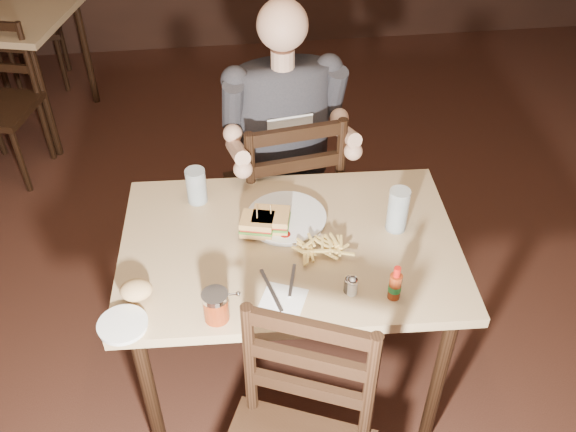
{
  "coord_description": "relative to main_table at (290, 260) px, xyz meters",
  "views": [
    {
      "loc": [
        -0.24,
        -1.33,
        2.29
      ],
      "look_at": [
        -0.03,
        0.34,
        0.85
      ],
      "focal_mm": 40.0,
      "sensor_mm": 36.0,
      "label": 1
    }
  ],
  "objects": [
    {
      "name": "glass_left",
      "position": [
        -0.31,
        0.28,
        0.15
      ],
      "size": [
        0.08,
        0.08,
        0.14
      ],
      "primitive_type": "cylinder",
      "rotation": [
        0.0,
        0.0,
        -0.05
      ],
      "color": "silver",
      "rests_on": "main_table"
    },
    {
      "name": "bg_table",
      "position": [
        -1.44,
        2.21,
        -0.01
      ],
      "size": [
        0.98,
        0.98,
        0.77
      ],
      "rotation": [
        0.0,
        0.0,
        -0.26
      ],
      "color": "tan",
      "rests_on": "ground"
    },
    {
      "name": "chair_far",
      "position": [
        0.05,
        0.6,
        -0.19
      ],
      "size": [
        0.53,
        0.56,
        0.99
      ],
      "primitive_type": null,
      "rotation": [
        0.0,
        0.0,
        3.29
      ],
      "color": "black",
      "rests_on": "ground"
    },
    {
      "name": "sandwich_right",
      "position": [
        -0.06,
        0.07,
        0.15
      ],
      "size": [
        0.15,
        0.13,
        0.11
      ],
      "primitive_type": null,
      "rotation": [
        0.0,
        0.0,
        -0.22
      ],
      "color": "#DDA95D",
      "rests_on": "dinner_plate"
    },
    {
      "name": "hot_sauce",
      "position": [
        0.3,
        -0.29,
        0.15
      ],
      "size": [
        0.04,
        0.04,
        0.13
      ],
      "primitive_type": null,
      "rotation": [
        0.0,
        0.0,
        -0.05
      ],
      "color": "maroon",
      "rests_on": "main_table"
    },
    {
      "name": "fries_pile",
      "position": [
        0.1,
        -0.08,
        0.12
      ],
      "size": [
        0.22,
        0.16,
        0.04
      ],
      "primitive_type": null,
      "rotation": [
        0.0,
        0.0,
        -0.05
      ],
      "color": "#E3BD57",
      "rests_on": "dinner_plate"
    },
    {
      "name": "sandwich_left",
      "position": [
        -0.11,
        0.06,
        0.15
      ],
      "size": [
        0.13,
        0.12,
        0.1
      ],
      "primitive_type": null,
      "rotation": [
        0.0,
        0.0,
        -0.25
      ],
      "color": "#DDA95D",
      "rests_on": "dinner_plate"
    },
    {
      "name": "syrup_dispenser",
      "position": [
        -0.26,
        -0.31,
        0.14
      ],
      "size": [
        0.09,
        0.09,
        0.11
      ],
      "primitive_type": null,
      "rotation": [
        0.0,
        0.0,
        -0.05
      ],
      "color": "maroon",
      "rests_on": "main_table"
    },
    {
      "name": "diner",
      "position": [
        0.05,
        0.56,
        0.27
      ],
      "size": [
        0.57,
        0.47,
        0.89
      ],
      "primitive_type": null,
      "rotation": [
        0.0,
        0.0,
        0.15
      ],
      "color": "#2D2C31",
      "rests_on": "chair_far"
    },
    {
      "name": "bg_chair_far",
      "position": [
        -1.44,
        2.76,
        -0.27
      ],
      "size": [
        0.43,
        0.46,
        0.84
      ],
      "primitive_type": null,
      "rotation": [
        0.0,
        0.0,
        3.25
      ],
      "color": "black",
      "rests_on": "ground"
    },
    {
      "name": "napkin",
      "position": [
        -0.05,
        -0.26,
        0.09
      ],
      "size": [
        0.17,
        0.17,
        0.0
      ],
      "primitive_type": "cube",
      "rotation": [
        0.0,
        0.0,
        -0.4
      ],
      "color": "white",
      "rests_on": "main_table"
    },
    {
      "name": "glass_right",
      "position": [
        0.38,
        0.03,
        0.17
      ],
      "size": [
        0.08,
        0.08,
        0.17
      ],
      "primitive_type": "cylinder",
      "rotation": [
        0.0,
        0.0,
        -0.05
      ],
      "color": "silver",
      "rests_on": "main_table"
    },
    {
      "name": "knife",
      "position": [
        -0.09,
        -0.22,
        0.09
      ],
      "size": [
        0.06,
        0.19,
        0.0
      ],
      "primitive_type": "cube",
      "rotation": [
        0.0,
        0.0,
        0.24
      ],
      "color": "silver",
      "rests_on": "napkin"
    },
    {
      "name": "room_shell",
      "position": [
        0.03,
        -0.29,
        0.71
      ],
      "size": [
        7.0,
        7.0,
        7.0
      ],
      "color": "black",
      "rests_on": "ground"
    },
    {
      "name": "salt_shaker",
      "position": [
        0.17,
        -0.26,
        0.12
      ],
      "size": [
        0.04,
        0.04,
        0.06
      ],
      "primitive_type": null,
      "rotation": [
        0.0,
        0.0,
        -0.05
      ],
      "color": "white",
      "rests_on": "main_table"
    },
    {
      "name": "bread_roll",
      "position": [
        -0.51,
        -0.2,
        0.13
      ],
      "size": [
        0.11,
        0.09,
        0.06
      ],
      "primitive_type": "ellipsoid",
      "rotation": [
        0.0,
        0.0,
        -0.05
      ],
      "color": "tan",
      "rests_on": "side_plate"
    },
    {
      "name": "side_plate",
      "position": [
        -0.55,
        -0.31,
        0.09
      ],
      "size": [
        0.16,
        0.16,
        0.01
      ],
      "primitive_type": "cylinder",
      "rotation": [
        0.0,
        0.0,
        -0.05
      ],
      "color": "white",
      "rests_on": "main_table"
    },
    {
      "name": "main_table",
      "position": [
        0.0,
        0.0,
        0.0
      ],
      "size": [
        1.21,
        0.84,
        0.77
      ],
      "rotation": [
        0.0,
        0.0,
        -0.05
      ],
      "color": "tan",
      "rests_on": "ground"
    },
    {
      "name": "ketchup_dollop",
      "position": [
        -0.01,
        0.02,
        0.1
      ],
      "size": [
        0.04,
        0.04,
        0.01
      ],
      "primitive_type": "ellipsoid",
      "rotation": [
        0.0,
        0.0,
        -0.05
      ],
      "color": "maroon",
      "rests_on": "dinner_plate"
    },
    {
      "name": "pepper_shaker",
      "position": [
        0.16,
        -0.25,
        0.11
      ],
      "size": [
        0.03,
        0.03,
        0.06
      ],
      "primitive_type": null,
      "rotation": [
        0.0,
        0.0,
        -0.05
      ],
      "color": "#38332D",
      "rests_on": "main_table"
    },
    {
      "name": "dinner_plate",
      "position": [
        0.0,
        0.12,
        0.09
      ],
      "size": [
        0.29,
        0.29,
        0.02
      ],
      "primitive_type": "cylinder",
      "rotation": [
        0.0,
        0.0,
        -0.05
      ],
      "color": "white",
      "rests_on": "main_table"
    },
    {
      "name": "fork",
      "position": [
        -0.02,
        -0.18,
        0.09
      ],
      "size": [
        0.05,
        0.15,
        0.0
      ],
      "primitive_type": "cube",
      "rotation": [
        0.0,
        0.0,
        -0.24
      ],
      "color": "silver",
      "rests_on": "napkin"
    }
  ]
}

